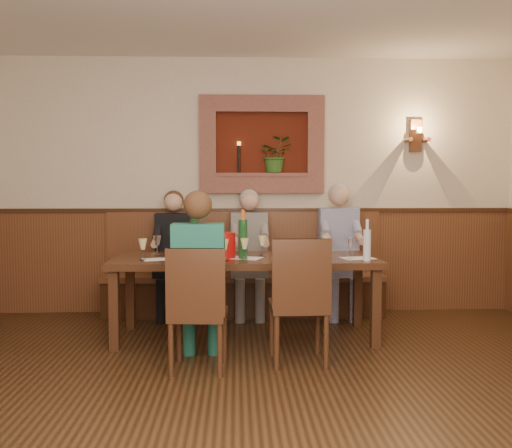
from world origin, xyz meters
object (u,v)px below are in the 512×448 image
at_px(person_chair_front, 199,294).
at_px(wine_bottle_green_a, 243,238).
at_px(person_bench_left, 173,266).
at_px(water_bottle, 367,244).
at_px(chair_near_left, 198,334).
at_px(person_bench_mid, 249,265).
at_px(dining_table, 245,265).
at_px(spittoon_bucket, 224,245).
at_px(bench, 244,285).
at_px(chair_near_right, 298,326).
at_px(person_bench_right, 340,262).
at_px(wine_bottle_green_b, 194,236).

relative_size(person_chair_front, wine_bottle_green_a, 3.11).
distance_m(person_bench_left, water_bottle, 2.15).
relative_size(chair_near_left, person_chair_front, 0.70).
height_order(person_bench_left, water_bottle, person_bench_left).
xyz_separation_m(chair_near_left, wine_bottle_green_a, (0.35, 0.79, 0.66)).
xyz_separation_m(person_bench_mid, water_bottle, (1.00, -1.11, 0.34)).
bearing_deg(person_bench_mid, dining_table, -93.92).
distance_m(person_bench_mid, spittoon_bucket, 0.97).
distance_m(bench, water_bottle, 1.71).
xyz_separation_m(chair_near_right, spittoon_bucket, (-0.60, 0.71, 0.57)).
bearing_deg(chair_near_left, bench, 82.55).
distance_m(dining_table, person_bench_right, 1.33).
distance_m(chair_near_right, person_bench_right, 1.73).
height_order(chair_near_left, wine_bottle_green_b, wine_bottle_green_b).
relative_size(bench, spittoon_bucket, 13.06).
relative_size(chair_near_left, water_bottle, 2.63).
bearing_deg(wine_bottle_green_a, dining_table, 79.40).
height_order(chair_near_left, chair_near_right, chair_near_right).
bearing_deg(chair_near_right, bench, 101.64).
relative_size(chair_near_right, person_bench_left, 0.75).
bearing_deg(wine_bottle_green_a, spittoon_bucket, 157.60).
relative_size(dining_table, chair_near_left, 2.52).
xyz_separation_m(person_bench_left, person_bench_right, (1.77, -0.00, 0.03)).
bearing_deg(person_bench_right, person_bench_mid, 179.88).
distance_m(dining_table, wine_bottle_green_a, 0.29).
relative_size(chair_near_right, wine_bottle_green_b, 2.36).
bearing_deg(person_bench_left, person_bench_mid, -0.03).
height_order(person_bench_right, water_bottle, person_bench_right).
bearing_deg(water_bottle, bench, 131.10).
xyz_separation_m(bench, wine_bottle_green_b, (-0.47, -0.80, 0.60)).
relative_size(wine_bottle_green_b, water_bottle, 1.17).
bearing_deg(chair_near_right, person_chair_front, 179.83).
bearing_deg(dining_table, person_bench_left, 131.76).
relative_size(spittoon_bucket, wine_bottle_green_a, 0.52).
bearing_deg(wine_bottle_green_b, dining_table, -17.29).
xyz_separation_m(chair_near_left, wine_bottle_green_b, (-0.10, 1.06, 0.65)).
distance_m(chair_near_right, person_chair_front, 0.83).
bearing_deg(spittoon_bucket, wine_bottle_green_b, 145.18).
height_order(person_bench_mid, person_chair_front, person_chair_front).
distance_m(chair_near_right, water_bottle, 1.01).
height_order(chair_near_right, person_chair_front, person_chair_front).
bearing_deg(wine_bottle_green_b, chair_near_right, -45.69).
height_order(bench, water_bottle, water_bottle).
bearing_deg(chair_near_right, person_bench_right, 67.00).
height_order(spittoon_bucket, water_bottle, water_bottle).
height_order(dining_table, chair_near_right, chair_near_right).
xyz_separation_m(chair_near_right, person_bench_mid, (-0.35, 1.60, 0.27)).
height_order(dining_table, spittoon_bucket, spittoon_bucket).
bearing_deg(bench, chair_near_left, -101.41).
relative_size(bench, person_bench_left, 2.22).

